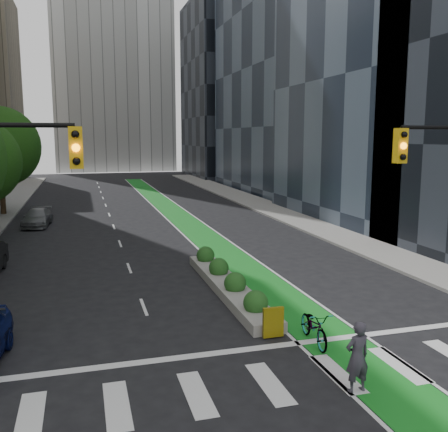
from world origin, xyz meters
TOP-DOWN VIEW (x-y plane):
  - ground at (0.00, 0.00)m, footprint 160.00×160.00m
  - sidewalk_right at (11.80, 25.00)m, footprint 3.60×90.00m
  - bike_lane_paint at (3.00, 30.00)m, footprint 2.20×70.00m
  - building_glass_far at (21.00, 45.00)m, footprint 14.00×24.00m
  - building_dark_end at (20.00, 68.00)m, footprint 14.00×18.00m
  - median_planter at (1.20, 7.04)m, footprint 1.20×10.26m
  - bicycle at (2.32, 1.10)m, footprint 0.91×2.17m
  - cyclist at (2.00, -2.00)m, footprint 0.73×0.51m
  - parked_car_left_far at (-7.87, 25.85)m, footprint 2.16×4.49m

SIDE VIEW (x-z plane):
  - ground at x=0.00m, z-range 0.00..0.00m
  - bike_lane_paint at x=3.00m, z-range 0.00..0.01m
  - sidewalk_right at x=11.80m, z-range 0.00..0.15m
  - median_planter at x=1.20m, z-range -0.18..0.92m
  - bicycle at x=2.32m, z-range 0.00..1.11m
  - parked_car_left_far at x=-7.87m, z-range 0.00..1.26m
  - cyclist at x=2.00m, z-range 0.00..1.89m
  - building_dark_end at x=20.00m, z-range 0.00..28.00m
  - building_glass_far at x=21.00m, z-range 0.00..42.00m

